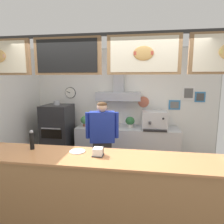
% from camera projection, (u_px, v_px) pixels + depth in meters
% --- Properties ---
extents(ground_plane, '(5.55, 5.55, 0.00)m').
position_uv_depth(ground_plane, '(107.00, 217.00, 2.96)').
color(ground_plane, '#3F3A38').
extents(back_wall_assembly, '(4.52, 2.54, 2.78)m').
position_uv_depth(back_wall_assembly, '(122.00, 103.00, 4.82)').
color(back_wall_assembly, '#9E9E99').
rests_on(back_wall_assembly, ground_plane).
extents(service_counter, '(3.85, 0.66, 1.06)m').
position_uv_depth(service_counter, '(102.00, 195.00, 2.60)').
color(service_counter, '#B77F4C').
rests_on(service_counter, ground_plane).
extents(back_prep_counter, '(2.39, 0.63, 0.92)m').
position_uv_depth(back_prep_counter, '(127.00, 146.00, 4.73)').
color(back_prep_counter, '#B7BABF').
rests_on(back_prep_counter, ground_plane).
extents(pizza_oven, '(0.63, 0.71, 1.54)m').
position_uv_depth(pizza_oven, '(58.00, 135.00, 4.75)').
color(pizza_oven, '#232326').
rests_on(pizza_oven, ground_plane).
extents(shop_worker, '(0.60, 0.31, 1.64)m').
position_uv_depth(shop_worker, '(102.00, 142.00, 3.69)').
color(shop_worker, '#232328').
rests_on(shop_worker, ground_plane).
extents(espresso_machine, '(0.56, 0.53, 0.41)m').
position_uv_depth(espresso_machine, '(155.00, 120.00, 4.51)').
color(espresso_machine, silver).
rests_on(espresso_machine, back_prep_counter).
extents(potted_rosemary, '(0.21, 0.21, 0.25)m').
position_uv_depth(potted_rosemary, '(130.00, 121.00, 4.63)').
color(potted_rosemary, beige).
rests_on(potted_rosemary, back_prep_counter).
extents(potted_oregano, '(0.22, 0.22, 0.25)m').
position_uv_depth(potted_oregano, '(85.00, 120.00, 4.76)').
color(potted_oregano, '#9E563D').
rests_on(potted_oregano, back_prep_counter).
extents(pepper_grinder, '(0.06, 0.06, 0.28)m').
position_uv_depth(pepper_grinder, '(32.00, 140.00, 2.76)').
color(pepper_grinder, black).
rests_on(pepper_grinder, service_counter).
extents(napkin_holder, '(0.15, 0.14, 0.12)m').
position_uv_depth(napkin_holder, '(98.00, 152.00, 2.54)').
color(napkin_holder, '#262628').
rests_on(napkin_holder, service_counter).
extents(condiment_plate, '(0.21, 0.21, 0.01)m').
position_uv_depth(condiment_plate, '(77.00, 151.00, 2.68)').
color(condiment_plate, white).
rests_on(condiment_plate, service_counter).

